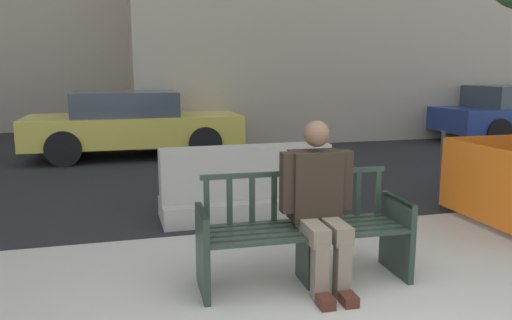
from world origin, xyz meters
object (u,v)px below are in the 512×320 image
at_px(seated_person, 319,200).
at_px(car_taxi_near, 133,124).
at_px(street_bench, 303,235).
at_px(jersey_barrier_centre, 247,188).

xyz_separation_m(seated_person, car_taxi_near, (-1.28, 6.61, -0.04)).
distance_m(street_bench, seated_person, 0.32).
relative_size(seated_person, car_taxi_near, 0.32).
relative_size(street_bench, car_taxi_near, 0.41).
relative_size(seated_person, jersey_barrier_centre, 0.65).
bearing_deg(seated_person, jersey_barrier_centre, 93.01).
xyz_separation_m(street_bench, jersey_barrier_centre, (0.00, 1.89, -0.06)).
height_order(street_bench, car_taxi_near, car_taxi_near).
distance_m(street_bench, jersey_barrier_centre, 1.89).
bearing_deg(seated_person, street_bench, 149.77).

